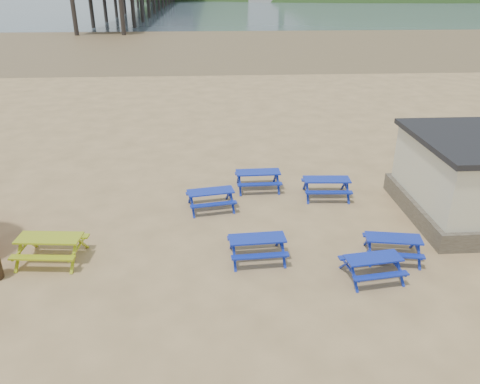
{
  "coord_description": "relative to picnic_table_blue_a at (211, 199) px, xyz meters",
  "views": [
    {
      "loc": [
        -0.62,
        -14.52,
        8.38
      ],
      "look_at": [
        0.38,
        1.5,
        1.0
      ],
      "focal_mm": 35.0,
      "sensor_mm": 36.0,
      "label": 1
    }
  ],
  "objects": [
    {
      "name": "picnic_table_blue_b",
      "position": [
        2.05,
        1.79,
        0.02
      ],
      "size": [
        1.93,
        1.57,
        0.79
      ],
      "rotation": [
        0.0,
        0.0,
        0.02
      ],
      "color": "#04159C",
      "rests_on": "ground"
    },
    {
      "name": "sea",
      "position": [
        0.74,
        167.79,
        -0.37
      ],
      "size": [
        400.0,
        400.0,
        0.0
      ],
      "primitive_type": "plane",
      "color": "#4C5F6D",
      "rests_on": "ground"
    },
    {
      "name": "wet_sand",
      "position": [
        0.74,
        52.79,
        -0.38
      ],
      "size": [
        400.0,
        400.0,
        0.0
      ],
      "primitive_type": "plane",
      "color": "brown",
      "rests_on": "ground"
    },
    {
      "name": "ground",
      "position": [
        0.74,
        -2.21,
        -0.38
      ],
      "size": [
        400.0,
        400.0,
        0.0
      ],
      "primitive_type": "plane",
      "color": "tan",
      "rests_on": "ground"
    },
    {
      "name": "picnic_table_blue_a",
      "position": [
        0.0,
        0.0,
        0.0
      ],
      "size": [
        2.04,
        1.75,
        0.76
      ],
      "rotation": [
        0.0,
        0.0,
        0.18
      ],
      "color": "#04159C",
      "rests_on": "ground"
    },
    {
      "name": "picnic_table_blue_c",
      "position": [
        4.81,
        0.8,
        0.02
      ],
      "size": [
        2.0,
        1.65,
        0.8
      ],
      "rotation": [
        0.0,
        0.0,
        -0.06
      ],
      "color": "#04159C",
      "rests_on": "ground"
    },
    {
      "name": "picnic_table_yellow",
      "position": [
        -5.17,
        -3.45,
        0.04
      ],
      "size": [
        2.17,
        1.81,
        0.85
      ],
      "rotation": [
        0.0,
        0.0,
        -0.09
      ],
      "color": "#92AC0D",
      "rests_on": "ground"
    },
    {
      "name": "headland_town",
      "position": [
        90.74,
        227.47,
        -10.29
      ],
      "size": [
        264.0,
        144.0,
        108.0
      ],
      "color": "#2D4C1E",
      "rests_on": "ground"
    },
    {
      "name": "picnic_table_blue_f",
      "position": [
        4.88,
        -5.04,
        -0.02
      ],
      "size": [
        1.87,
        1.58,
        0.71
      ],
      "rotation": [
        0.0,
        0.0,
        0.13
      ],
      "color": "#04159C",
      "rests_on": "ground"
    },
    {
      "name": "picnic_table_blue_d",
      "position": [
        1.48,
        -3.75,
        0.0
      ],
      "size": [
        1.91,
        1.58,
        0.77
      ],
      "rotation": [
        0.0,
        0.0,
        0.06
      ],
      "color": "#04159C",
      "rests_on": "ground"
    },
    {
      "name": "picnic_table_blue_e",
      "position": [
        5.9,
        -3.97,
        -0.01
      ],
      "size": [
        1.99,
        1.71,
        0.74
      ],
      "rotation": [
        0.0,
        0.0,
        -0.18
      ],
      "color": "#04159C",
      "rests_on": "ground"
    }
  ]
}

